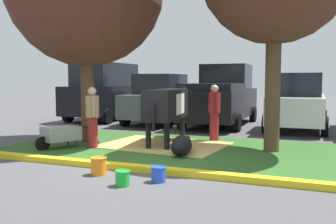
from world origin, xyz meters
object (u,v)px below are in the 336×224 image
Objects in this scene: person_visitor_near at (92,116)px; bucket_orange at (99,166)px; hatchback_white at (297,102)px; pickup_truck_black at (221,97)px; suv_black at (106,91)px; sedan_silver at (161,99)px; bucket_blue at (158,174)px; bucket_green at (123,178)px; person_handler at (214,111)px; cow_holstein at (168,104)px; calf_lying at (182,145)px; wheelbarrow at (60,134)px.

person_visitor_near reaches higher than bucket_orange.
pickup_truck_black is at bearing 170.37° from hatchback_white.
sedan_silver is (2.81, -0.33, -0.29)m from suv_black.
pickup_truck_black is at bearing 97.25° from bucket_blue.
bucket_orange is at bearing 147.15° from bucket_green.
suv_black reaches higher than person_handler.
person_visitor_near is at bearing -139.24° from cow_holstein.
calf_lying is at bearing 0.21° from person_visitor_near.
person_visitor_near reaches higher than bucket_blue.
wheelbarrow is at bearing -144.00° from cow_holstein.
pickup_truck_black is (1.77, 6.46, 0.26)m from person_visitor_near.
person_visitor_near reaches higher than wheelbarrow.
pickup_truck_black is (-1.12, 8.83, 0.97)m from bucket_blue.
sedan_silver is 2.49m from pickup_truck_black.
bucket_orange is 8.83m from pickup_truck_black.
hatchback_white reaches higher than bucket_blue.
pickup_truck_black reaches higher than person_handler.
bucket_orange is 10.19m from suv_black.
calf_lying is at bearing -55.87° from cow_holstein.
bucket_blue is at bearing -79.61° from calf_lying.
bucket_green is 0.06× the size of hatchback_white.
suv_black is at bearing 173.30° from sedan_silver.
hatchback_white reaches higher than calf_lying.
bucket_blue is at bearing -39.31° from person_visitor_near.
bucket_orange is at bearing -109.11° from calf_lying.
calf_lying is at bearing -110.40° from hatchback_white.
sedan_silver is at bearing 115.29° from cow_holstein.
suv_black is (-6.39, 8.77, 1.13)m from bucket_blue.
person_visitor_near is 4.81× the size of bucket_orange.
wheelbarrow is (-0.77, -0.34, -0.47)m from person_visitor_near.
sedan_silver is at bearing -171.13° from pickup_truck_black.
sedan_silver is (-3.58, 8.44, 0.84)m from bucket_blue.
cow_holstein is at bearing 101.95° from bucket_green.
calf_lying is 2.47m from bucket_orange.
sedan_silver is 5.35m from hatchback_white.
sedan_silver is at bearing 89.24° from wheelbarrow.
suv_black reaches higher than bucket_orange.
hatchback_white is at bearing 69.60° from calf_lying.
pickup_truck_black is (0.12, 8.78, 0.94)m from bucket_orange.
person_handler is at bearing 78.02° from bucket_orange.
person_handler is at bearing 85.76° from calf_lying.
wheelbarrow reaches higher than bucket_orange.
calf_lying is at bearing 100.39° from bucket_blue.
cow_holstein is 2.02× the size of wheelbarrow.
wheelbarrow is at bearing 142.14° from bucket_green.
person_visitor_near is (-1.56, -1.34, -0.26)m from cow_holstein.
suv_black is (-2.73, 6.75, 0.88)m from wheelbarrow.
suv_black is (-5.05, 5.06, 0.16)m from cow_holstein.
bucket_blue is 10.91m from suv_black.
wheelbarrow is 3.13m from bucket_orange.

